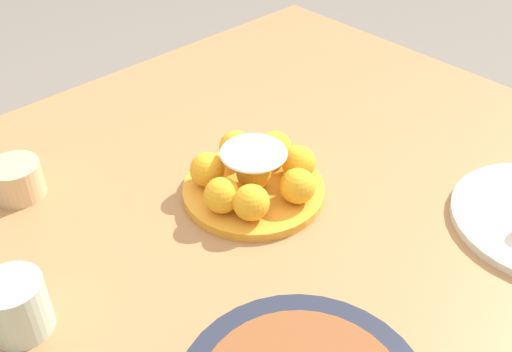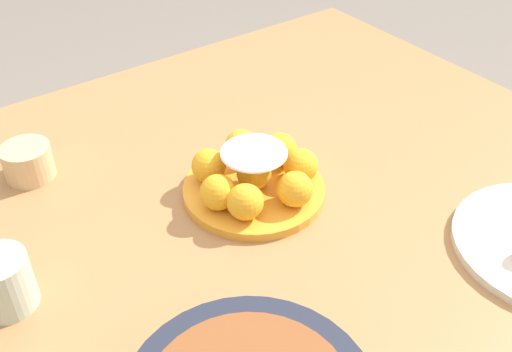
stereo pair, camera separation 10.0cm
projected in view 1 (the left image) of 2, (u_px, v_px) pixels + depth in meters
The scene contains 4 objects.
dining_table at pixel (257, 230), 1.07m from camera, with size 1.32×1.10×0.70m.
cake_plate at pixel (255, 176), 1.00m from camera, with size 0.24×0.24×0.10m.
cup_near at pixel (17, 180), 1.00m from camera, with size 0.09×0.09×0.06m.
cup_far at pixel (17, 306), 0.77m from camera, with size 0.08×0.08×0.08m.
Camera 1 is at (0.54, 0.57, 1.35)m, focal length 42.00 mm.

